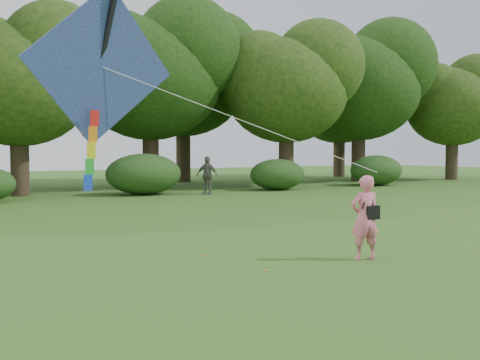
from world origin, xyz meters
TOP-DOWN VIEW (x-y plane):
  - ground at (0.00, 0.00)m, footprint 100.00×100.00m
  - man_kite_flyer at (0.69, 0.64)m, footprint 0.65×0.50m
  - bystander_right at (5.58, 16.62)m, footprint 0.97×1.07m
  - crossbody_bag at (0.81, 0.61)m, footprint 0.43×0.20m
  - flying_kite at (-4.05, 1.65)m, footprint 6.30×1.51m
  - tree_line at (1.67, 22.88)m, footprint 54.70×15.30m
  - shrub_band at (-0.72, 17.60)m, footprint 39.15×3.22m
  - fallen_leaves at (1.71, 2.49)m, footprint 7.08×15.45m

SIDE VIEW (x-z plane):
  - ground at x=0.00m, z-range 0.00..0.00m
  - fallen_leaves at x=1.71m, z-range 0.00..0.01m
  - man_kite_flyer at x=0.69m, z-range 0.00..1.60m
  - shrub_band at x=-0.72m, z-range -0.08..1.79m
  - bystander_right at x=5.58m, z-range 0.00..1.75m
  - crossbody_bag at x=0.81m, z-range 0.57..1.24m
  - flying_kite at x=-4.05m, z-range 1.74..5.02m
  - tree_line at x=1.67m, z-range 0.86..10.35m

